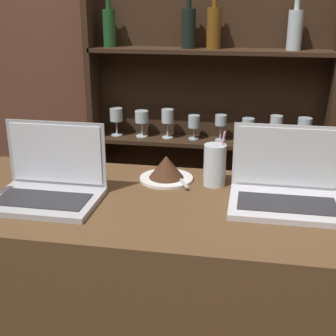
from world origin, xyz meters
The scene contains 6 objects.
back_wall centered at (0.00, 1.37, 1.35)m, with size 7.00×0.06×2.70m.
back_shelf centered at (-0.05, 1.29, 0.95)m, with size 1.20×0.18×1.80m.
laptop_near centered at (-0.45, 0.27, 1.12)m, with size 0.33×0.24×0.24m.
laptop_far centered at (0.29, 0.37, 1.12)m, with size 0.35×0.25×0.23m.
cake_plate centered at (-0.11, 0.50, 1.11)m, with size 0.19×0.19×0.09m.
water_glass centered at (0.06, 0.48, 1.14)m, with size 0.08×0.08×0.19m.
Camera 1 is at (0.17, -1.02, 1.67)m, focal length 50.00 mm.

